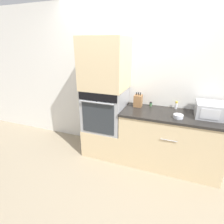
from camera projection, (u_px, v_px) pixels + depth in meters
The scene contains 11 objects.
ground_plane at pixel (118, 164), 2.82m from camera, with size 12.00×12.00×0.00m, color gray.
wall_back at pixel (131, 80), 2.92m from camera, with size 8.00×0.05×2.50m.
oven_cabinet_base at pixel (106, 139), 3.11m from camera, with size 0.66×0.60×0.47m.
wall_oven at pixel (105, 109), 2.90m from camera, with size 0.64×0.64×0.68m.
oven_cabinet_upper at pixel (105, 64), 2.64m from camera, with size 0.66×0.60×0.77m.
counter_unit at pixel (169, 140), 2.68m from camera, with size 1.47×0.63×0.87m.
microwave at pixel (210, 110), 2.39m from camera, with size 0.36×0.38×0.20m.
knife_block at pixel (138, 101), 2.80m from camera, with size 0.12×0.13×0.23m.
bowl at pixel (178, 116), 2.38m from camera, with size 0.13×0.13×0.05m.
condiment_jar_near at pixel (176, 105), 2.71m from camera, with size 0.04×0.04×0.12m.
condiment_jar_mid at pixel (151, 104), 2.84m from camera, with size 0.04×0.04×0.07m.
Camera 1 is at (0.74, -2.21, 1.80)m, focal length 28.00 mm.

